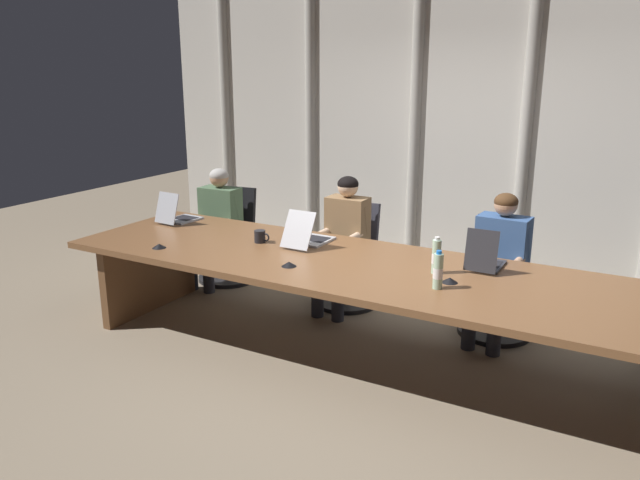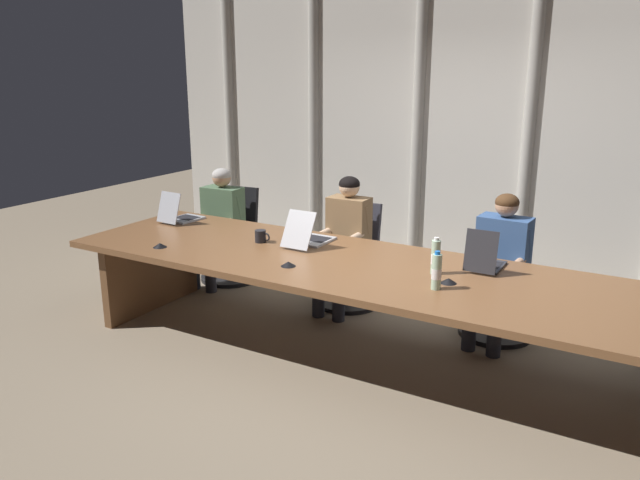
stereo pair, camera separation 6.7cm
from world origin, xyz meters
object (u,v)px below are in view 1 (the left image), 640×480
Objects in this scene: office_chair_center at (497,290)px; person_center at (498,259)px; laptop_left_mid at (309,237)px; conference_mic_left_side at (159,246)px; office_chair_left_end at (229,245)px; conference_mic_middle at (450,280)px; person_left_mid at (343,236)px; office_chair_left_mid at (349,266)px; person_left_end at (216,219)px; laptop_left_end at (178,216)px; laptop_center at (485,261)px; water_bottle_primary at (438,271)px; coffee_mug_near at (260,236)px; conference_mic_right_side at (289,264)px; water_bottle_secondary at (436,257)px.

person_center reaches higher than office_chair_center.
laptop_left_mid is 4.39× the size of conference_mic_left_side.
conference_mic_left_side is at bearing 9.58° from office_chair_left_end.
conference_mic_middle is (2.26, 0.34, 0.00)m from conference_mic_left_side.
office_chair_left_mid is at bearing -173.93° from person_left_mid.
conference_mic_left_side is (0.45, -1.27, 0.11)m from person_left_end.
laptop_left_mid is (1.42, -0.05, 0.00)m from laptop_left_end.
office_chair_center is 0.79× the size of person_left_mid.
office_chair_left_end is (-2.80, 0.69, -0.46)m from laptop_center.
laptop_center is 2.92m from office_chair_left_end.
water_bottle_primary is (2.64, -1.24, 0.52)m from office_chair_left_end.
person_center is 8.62× the size of coffee_mug_near.
person_left_mid is 1.18m from conference_mic_right_side.
office_chair_left_end is 2.97m from water_bottle_primary.
coffee_mug_near is at bearing 173.53° from conference_mic_middle.
person_center is at bearing -74.98° from laptop_left_end.
conference_mic_middle is at bearing 76.85° from water_bottle_primary.
person_left_end is at bearing -95.93° from office_chair_center.
water_bottle_primary is 2.33× the size of conference_mic_right_side.
laptop_left_mid reaches higher than conference_mic_left_side.
laptop_left_end reaches higher than conference_mic_right_side.
coffee_mug_near is at bearing 41.78° from office_chair_left_end.
office_chair_center is 8.62× the size of conference_mic_right_side.
coffee_mug_near is 0.68m from conference_mic_right_side.
conference_mic_middle is (-0.07, -1.09, 0.41)m from office_chair_center.
laptop_left_end is 2.73m from water_bottle_primary.
person_center is 10.82× the size of conference_mic_middle.
person_left_mid reaches higher than conference_mic_right_side.
water_bottle_secondary is 1.51m from coffee_mug_near.
water_bottle_primary is (2.67, -1.08, 0.21)m from person_left_end.
coffee_mug_near is 1.26× the size of conference_mic_middle.
water_bottle_secondary is 2.17m from conference_mic_left_side.
office_chair_center is 6.87× the size of coffee_mug_near.
office_chair_left_mid is at bearing 97.79° from conference_mic_right_side.
person_center is 1.91m from coffee_mug_near.
office_chair_left_end is (0.03, 0.70, -0.46)m from laptop_left_end.
office_chair_left_end is at bearing -99.17° from office_chair_center.
water_bottle_secondary is 1.04m from conference_mic_right_side.
person_center is at bearing 43.91° from conference_mic_right_side.
office_chair_left_mid is 0.77× the size of person_left_mid.
water_bottle_secondary is (-0.27, -0.27, 0.06)m from laptop_center.
office_chair_left_mid is 8.41× the size of conference_mic_middle.
conference_mic_right_side is (-1.21, -1.17, 0.10)m from person_center.
office_chair_left_mid is at bearing 139.89° from conference_mic_middle.
laptop_left_mid reaches higher than office_chair_center.
water_bottle_secondary is at bearing 47.70° from office_chair_left_mid.
coffee_mug_near is at bearing -96.98° from laptop_left_end.
person_left_end is (-0.00, 0.54, -0.15)m from laptop_left_end.
office_chair_left_end is 2.09m from conference_mic_right_side.
person_left_mid reaches higher than water_bottle_primary.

